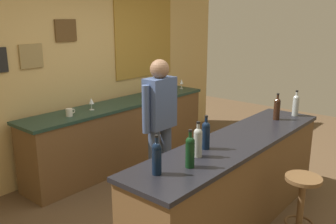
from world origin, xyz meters
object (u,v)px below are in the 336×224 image
at_px(wine_bottle_c, 198,141).
at_px(wine_glass_e, 181,82).
at_px(wine_bottle_a, 157,157).
at_px(bar_stool, 301,199).
at_px(wine_bottle_b, 190,151).
at_px(coffee_mug, 69,112).
at_px(wine_bottle_e, 277,108).
at_px(wine_glass_a, 91,101).
at_px(wine_glass_c, 156,89).
at_px(bartender, 160,121).
at_px(wine_glass_b, 145,89).
at_px(wine_glass_d, 166,87).
at_px(wine_bottle_d, 206,134).
at_px(wine_bottle_f, 296,105).

xyz_separation_m(wine_bottle_c, wine_glass_e, (2.33, 2.02, -0.05)).
bearing_deg(wine_bottle_a, bar_stool, -29.80).
height_order(wine_bottle_b, coffee_mug, wine_bottle_b).
relative_size(wine_bottle_e, wine_glass_e, 1.97).
distance_m(wine_bottle_a, wine_glass_a, 2.19).
height_order(wine_bottle_e, wine_glass_e, wine_bottle_e).
distance_m(wine_bottle_b, wine_glass_c, 2.72).
relative_size(bartender, wine_glass_b, 10.45).
height_order(wine_glass_b, wine_glass_e, same).
bearing_deg(wine_bottle_b, wine_glass_c, 47.98).
relative_size(bartender, wine_glass_c, 10.45).
distance_m(bartender, wine_bottle_c, 1.08).
bearing_deg(wine_glass_a, coffee_mug, -173.14).
xyz_separation_m(wine_glass_b, wine_glass_d, (0.35, -0.11, 0.00)).
height_order(wine_bottle_a, wine_bottle_e, same).
bearing_deg(wine_bottle_d, wine_glass_c, 53.25).
xyz_separation_m(bar_stool, wine_bottle_d, (-0.51, 0.71, 0.60)).
distance_m(wine_bottle_b, wine_glass_e, 3.30).
bearing_deg(coffee_mug, wine_glass_b, 2.79).
relative_size(wine_bottle_b, wine_glass_c, 1.97).
height_order(wine_bottle_c, wine_glass_d, wine_bottle_c).
distance_m(bartender, wine_bottle_d, 0.94).
bearing_deg(wine_bottle_c, wine_glass_b, 53.91).
bearing_deg(wine_glass_d, wine_glass_e, 10.48).
distance_m(wine_bottle_c, wine_bottle_d, 0.21).
relative_size(wine_bottle_d, wine_glass_b, 1.97).
distance_m(bar_stool, wine_glass_c, 2.79).
xyz_separation_m(wine_glass_a, coffee_mug, (-0.36, -0.04, -0.06)).
relative_size(wine_bottle_d, coffee_mug, 2.45).
bearing_deg(bartender, wine_glass_e, 31.78).
bearing_deg(wine_bottle_c, wine_glass_e, 40.87).
height_order(wine_glass_b, wine_glass_d, same).
distance_m(bartender, coffee_mug, 1.14).
bearing_deg(wine_glass_c, wine_glass_b, 141.83).
distance_m(wine_glass_a, coffee_mug, 0.37).
distance_m(wine_bottle_d, wine_bottle_e, 1.30).
xyz_separation_m(wine_glass_c, coffee_mug, (-1.51, 0.03, -0.06)).
bearing_deg(bar_stool, wine_glass_a, 95.34).
bearing_deg(wine_glass_a, wine_glass_c, -3.61).
relative_size(wine_glass_b, wine_glass_e, 1.00).
bearing_deg(bartender, wine_bottle_e, -44.93).
height_order(bar_stool, wine_glass_e, wine_glass_e).
relative_size(wine_glass_a, wine_glass_e, 1.00).
height_order(wine_bottle_f, wine_glass_b, wine_bottle_f).
height_order(wine_bottle_f, wine_glass_c, wine_bottle_f).
bearing_deg(coffee_mug, wine_bottle_c, -92.82).
xyz_separation_m(wine_bottle_e, wine_glass_a, (-1.04, 2.03, -0.05)).
bearing_deg(bar_stool, bartender, 95.52).
bearing_deg(wine_glass_b, wine_glass_c, -38.17).
bearing_deg(wine_bottle_a, wine_bottle_f, -3.65).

